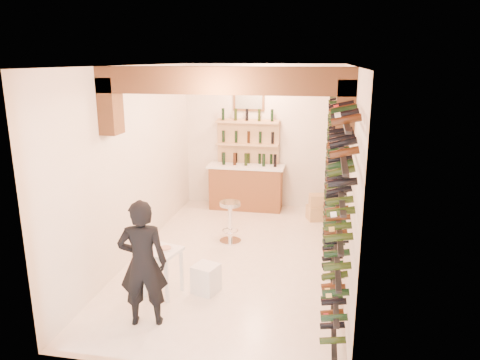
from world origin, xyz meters
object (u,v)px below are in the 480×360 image
(back_counter, at_px, (246,186))
(tasting_table, at_px, (162,258))
(chrome_barstool, at_px, (230,219))
(white_stool, at_px, (206,279))
(person, at_px, (143,263))
(wine_rack, at_px, (332,174))
(crate_lower, at_px, (319,213))

(back_counter, bearing_deg, tasting_table, -97.19)
(tasting_table, xyz_separation_m, chrome_barstool, (0.56, 2.05, -0.11))
(white_stool, bearing_deg, person, -121.61)
(tasting_table, relative_size, chrome_barstool, 1.07)
(wine_rack, bearing_deg, person, -137.06)
(tasting_table, xyz_separation_m, person, (0.03, -0.76, 0.27))
(wine_rack, xyz_separation_m, crate_lower, (-0.18, 2.20, -1.40))
(back_counter, distance_m, crate_lower, 1.75)
(chrome_barstool, bearing_deg, tasting_table, -105.23)
(back_counter, xyz_separation_m, crate_lower, (1.65, -0.45, -0.38))
(wine_rack, relative_size, person, 3.44)
(person, bearing_deg, crate_lower, -130.08)
(person, xyz_separation_m, crate_lower, (2.13, 4.35, -0.68))
(white_stool, relative_size, chrome_barstool, 0.54)
(tasting_table, relative_size, crate_lower, 1.67)
(white_stool, distance_m, chrome_barstool, 1.91)
(wine_rack, distance_m, back_counter, 3.38)
(person, bearing_deg, wine_rack, -151.05)
(wine_rack, distance_m, person, 3.23)
(back_counter, height_order, tasting_table, back_counter)
(back_counter, xyz_separation_m, person, (-0.48, -4.80, 0.30))
(tasting_table, bearing_deg, crate_lower, 73.61)
(crate_lower, bearing_deg, chrome_barstool, -136.15)
(wine_rack, bearing_deg, back_counter, 124.66)
(wine_rack, distance_m, tasting_table, 2.90)
(person, bearing_deg, tasting_table, -101.52)
(chrome_barstool, relative_size, crate_lower, 1.57)
(white_stool, bearing_deg, crate_lower, 65.47)
(wine_rack, height_order, chrome_barstool, wine_rack)
(back_counter, bearing_deg, crate_lower, -15.17)
(white_stool, bearing_deg, back_counter, 91.24)
(back_counter, height_order, white_stool, back_counter)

